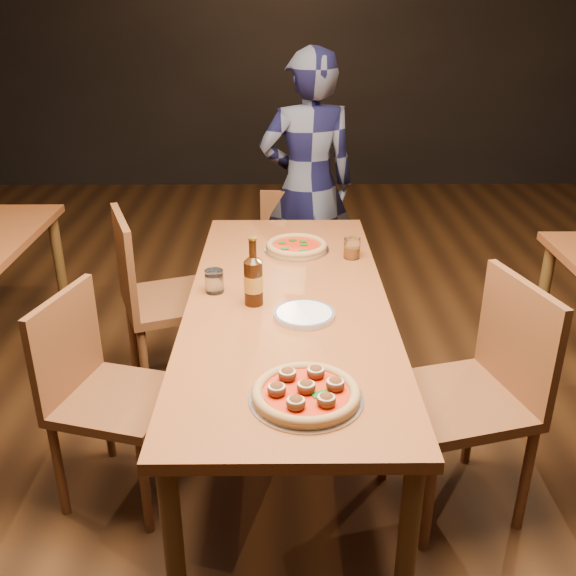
{
  "coord_description": "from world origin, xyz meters",
  "views": [
    {
      "loc": [
        -0.02,
        -2.33,
        1.85
      ],
      "look_at": [
        0.0,
        -0.05,
        0.82
      ],
      "focal_mm": 40.0,
      "sensor_mm": 36.0,
      "label": 1
    }
  ],
  "objects_px": {
    "water_glass": "(214,281)",
    "pizza_meatball": "(306,393)",
    "chair_main_nw": "(118,398)",
    "beer_bottle": "(253,281)",
    "table_main": "(288,315)",
    "pizza_margherita": "(297,246)",
    "chair_end": "(290,261)",
    "amber_glass": "(352,248)",
    "chair_main_e": "(459,399)",
    "chair_main_sw": "(174,299)",
    "diner": "(308,187)",
    "plate_stack": "(304,315)"
  },
  "relations": [
    {
      "from": "chair_main_sw",
      "to": "diner",
      "type": "height_order",
      "value": "diner"
    },
    {
      "from": "beer_bottle",
      "to": "amber_glass",
      "type": "bearing_deg",
      "value": 48.39
    },
    {
      "from": "chair_main_e",
      "to": "beer_bottle",
      "type": "relative_size",
      "value": 3.66
    },
    {
      "from": "chair_main_e",
      "to": "diner",
      "type": "relative_size",
      "value": 0.61
    },
    {
      "from": "chair_main_nw",
      "to": "water_glass",
      "type": "xyz_separation_m",
      "value": [
        0.36,
        0.32,
        0.35
      ]
    },
    {
      "from": "chair_main_e",
      "to": "pizza_meatball",
      "type": "relative_size",
      "value": 2.83
    },
    {
      "from": "chair_main_nw",
      "to": "beer_bottle",
      "type": "relative_size",
      "value": 3.36
    },
    {
      "from": "plate_stack",
      "to": "chair_main_e",
      "type": "bearing_deg",
      "value": -16.01
    },
    {
      "from": "table_main",
      "to": "beer_bottle",
      "type": "height_order",
      "value": "beer_bottle"
    },
    {
      "from": "chair_main_e",
      "to": "pizza_margherita",
      "type": "relative_size",
      "value": 3.16
    },
    {
      "from": "diner",
      "to": "chair_main_sw",
      "type": "bearing_deg",
      "value": 42.63
    },
    {
      "from": "chair_main_e",
      "to": "water_glass",
      "type": "bearing_deg",
      "value": -128.05
    },
    {
      "from": "diner",
      "to": "chair_main_e",
      "type": "bearing_deg",
      "value": 95.49
    },
    {
      "from": "chair_main_nw",
      "to": "water_glass",
      "type": "bearing_deg",
      "value": -32.18
    },
    {
      "from": "chair_end",
      "to": "beer_bottle",
      "type": "distance_m",
      "value": 1.37
    },
    {
      "from": "plate_stack",
      "to": "table_main",
      "type": "bearing_deg",
      "value": 110.09
    },
    {
      "from": "pizza_meatball",
      "to": "water_glass",
      "type": "bearing_deg",
      "value": 114.14
    },
    {
      "from": "chair_end",
      "to": "pizza_margherita",
      "type": "distance_m",
      "value": 0.79
    },
    {
      "from": "pizza_meatball",
      "to": "chair_main_nw",
      "type": "bearing_deg",
      "value": 147.11
    },
    {
      "from": "chair_main_sw",
      "to": "chair_main_e",
      "type": "height_order",
      "value": "chair_main_sw"
    },
    {
      "from": "pizza_meatball",
      "to": "amber_glass",
      "type": "bearing_deg",
      "value": 77.7
    },
    {
      "from": "chair_main_e",
      "to": "pizza_margherita",
      "type": "xyz_separation_m",
      "value": [
        -0.59,
        0.87,
        0.28
      ]
    },
    {
      "from": "chair_end",
      "to": "amber_glass",
      "type": "distance_m",
      "value": 0.93
    },
    {
      "from": "chair_main_nw",
      "to": "chair_main_sw",
      "type": "height_order",
      "value": "chair_main_sw"
    },
    {
      "from": "water_glass",
      "to": "amber_glass",
      "type": "height_order",
      "value": "same"
    },
    {
      "from": "chair_main_sw",
      "to": "diner",
      "type": "xyz_separation_m",
      "value": [
        0.69,
        0.91,
        0.31
      ]
    },
    {
      "from": "plate_stack",
      "to": "chair_main_sw",
      "type": "bearing_deg",
      "value": 131.25
    },
    {
      "from": "chair_end",
      "to": "diner",
      "type": "relative_size",
      "value": 0.51
    },
    {
      "from": "pizza_meatball",
      "to": "pizza_margherita",
      "type": "xyz_separation_m",
      "value": [
        -0.0,
        1.25,
        -0.0
      ]
    },
    {
      "from": "table_main",
      "to": "chair_main_nw",
      "type": "xyz_separation_m",
      "value": [
        -0.66,
        -0.25,
        -0.23
      ]
    },
    {
      "from": "chair_end",
      "to": "water_glass",
      "type": "bearing_deg",
      "value": -100.83
    },
    {
      "from": "chair_main_e",
      "to": "pizza_margherita",
      "type": "distance_m",
      "value": 1.09
    },
    {
      "from": "chair_main_nw",
      "to": "pizza_meatball",
      "type": "relative_size",
      "value": 2.59
    },
    {
      "from": "table_main",
      "to": "pizza_margherita",
      "type": "xyz_separation_m",
      "value": [
        0.05,
        0.54,
        0.09
      ]
    },
    {
      "from": "amber_glass",
      "to": "chair_main_nw",
      "type": "bearing_deg",
      "value": -143.89
    },
    {
      "from": "chair_end",
      "to": "amber_glass",
      "type": "bearing_deg",
      "value": -66.34
    },
    {
      "from": "beer_bottle",
      "to": "diner",
      "type": "relative_size",
      "value": 0.17
    },
    {
      "from": "table_main",
      "to": "pizza_meatball",
      "type": "height_order",
      "value": "pizza_meatball"
    },
    {
      "from": "diner",
      "to": "water_glass",
      "type": "bearing_deg",
      "value": 62.49
    },
    {
      "from": "table_main",
      "to": "diner",
      "type": "bearing_deg",
      "value": 84.79
    },
    {
      "from": "table_main",
      "to": "pizza_margherita",
      "type": "relative_size",
      "value": 6.43
    },
    {
      "from": "amber_glass",
      "to": "table_main",
      "type": "bearing_deg",
      "value": -124.05
    },
    {
      "from": "table_main",
      "to": "pizza_margherita",
      "type": "height_order",
      "value": "pizza_margherita"
    },
    {
      "from": "pizza_margherita",
      "to": "diner",
      "type": "distance_m",
      "value": 0.92
    },
    {
      "from": "chair_end",
      "to": "chair_main_sw",
      "type": "bearing_deg",
      "value": -125.28
    },
    {
      "from": "chair_main_sw",
      "to": "chair_main_e",
      "type": "relative_size",
      "value": 1.01
    },
    {
      "from": "water_glass",
      "to": "pizza_meatball",
      "type": "bearing_deg",
      "value": -65.86
    },
    {
      "from": "table_main",
      "to": "chair_main_sw",
      "type": "relative_size",
      "value": 2.02
    },
    {
      "from": "chair_main_sw",
      "to": "pizza_margherita",
      "type": "height_order",
      "value": "chair_main_sw"
    },
    {
      "from": "pizza_margherita",
      "to": "chair_main_sw",
      "type": "bearing_deg",
      "value": 179.93
    }
  ]
}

